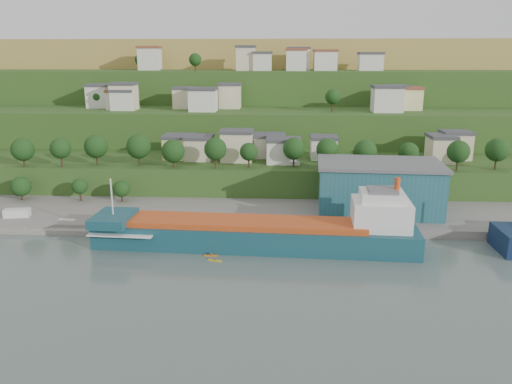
# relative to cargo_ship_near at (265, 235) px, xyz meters

# --- Properties ---
(ground) EXTENTS (500.00, 500.00, 0.00)m
(ground) POSITION_rel_cargo_ship_near_xyz_m (-5.35, -8.24, -2.88)
(ground) COLOR #404E4A
(ground) RESTS_ON ground
(quay) EXTENTS (220.00, 26.00, 4.00)m
(quay) POSITION_rel_cargo_ship_near_xyz_m (14.65, 19.76, -2.88)
(quay) COLOR slate
(quay) RESTS_ON ground
(pebble_beach) EXTENTS (40.00, 18.00, 2.40)m
(pebble_beach) POSITION_rel_cargo_ship_near_xyz_m (-60.35, 13.76, -2.88)
(pebble_beach) COLOR slate
(pebble_beach) RESTS_ON ground
(hillside) EXTENTS (360.00, 210.90, 96.00)m
(hillside) POSITION_rel_cargo_ship_near_xyz_m (-5.34, 160.44, -2.80)
(hillside) COLOR #284719
(hillside) RESTS_ON ground
(cargo_ship_near) EXTENTS (70.76, 14.65, 18.06)m
(cargo_ship_near) POSITION_rel_cargo_ship_near_xyz_m (0.00, 0.00, 0.00)
(cargo_ship_near) COLOR #143F4C
(cargo_ship_near) RESTS_ON ground
(warehouse) EXTENTS (32.12, 20.89, 12.80)m
(warehouse) POSITION_rel_cargo_ship_near_xyz_m (28.29, 21.95, 5.55)
(warehouse) COLOR #215A63
(warehouse) RESTS_ON quay
(caravan) EXTENTS (6.36, 3.51, 2.81)m
(caravan) POSITION_rel_cargo_ship_near_xyz_m (-62.04, 12.11, -0.28)
(caravan) COLOR silver
(caravan) RESTS_ON pebble_beach
(dinghy) EXTENTS (4.28, 2.03, 0.83)m
(dinghy) POSITION_rel_cargo_ship_near_xyz_m (-48.77, 10.53, -1.27)
(dinghy) COLOR silver
(dinghy) RESTS_ON pebble_beach
(kayak_orange) EXTENTS (2.91, 0.51, 0.73)m
(kayak_orange) POSITION_rel_cargo_ship_near_xyz_m (-11.08, -5.72, -2.67)
(kayak_orange) COLOR #D06912
(kayak_orange) RESTS_ON ground
(kayak_yellow) EXTENTS (3.01, 1.24, 0.74)m
(kayak_yellow) POSITION_rel_cargo_ship_near_xyz_m (-9.95, -8.33, -2.66)
(kayak_yellow) COLOR gold
(kayak_yellow) RESTS_ON ground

